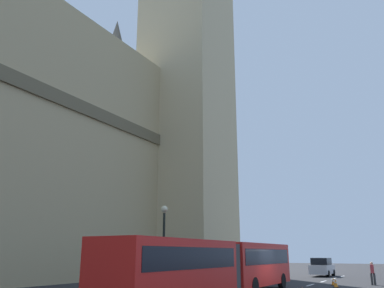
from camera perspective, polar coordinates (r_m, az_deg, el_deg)
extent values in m
cube|color=silver|center=(33.18, 16.42, -18.61)|extent=(2.20, 0.16, 0.01)
cube|color=silver|center=(37.66, 18.11, -18.01)|extent=(2.20, 0.16, 0.01)
cube|color=silver|center=(42.16, 19.44, -17.53)|extent=(2.20, 0.16, 0.01)
cube|color=silver|center=(46.68, 20.51, -17.14)|extent=(2.20, 0.16, 0.01)
cube|color=#C6B284|center=(52.92, -0.70, 10.57)|extent=(9.41, 9.41, 50.67)
cone|color=#565147|center=(48.58, -10.65, 14.42)|extent=(2.40, 2.40, 4.71)
cube|color=red|center=(27.06, 8.29, -16.45)|extent=(8.60, 2.50, 2.50)
cube|color=black|center=(27.06, 8.26, -15.49)|extent=(7.92, 2.54, 0.90)
cube|color=red|center=(18.53, -2.91, -17.20)|extent=(8.60, 2.50, 2.50)
cube|color=black|center=(18.52, -2.89, -15.81)|extent=(7.92, 2.54, 0.90)
cylinder|color=#3F3F3F|center=(22.70, 3.76, -16.83)|extent=(2.38, 2.38, 2.25)
cylinder|color=black|center=(29.34, 12.60, -18.40)|extent=(1.00, 0.30, 1.00)
cylinder|color=black|center=(24.31, 8.69, -19.30)|extent=(1.00, 0.30, 1.00)
cube|color=#B7B7BC|center=(46.13, 17.96, -16.52)|extent=(4.40, 1.80, 0.90)
cube|color=black|center=(45.91, 17.83, -15.54)|extent=(2.46, 1.66, 0.70)
cylinder|color=black|center=(47.36, 19.37, -16.81)|extent=(0.64, 0.30, 0.64)
cylinder|color=black|center=(44.60, 18.68, -17.02)|extent=(0.64, 0.30, 0.64)
cube|color=black|center=(31.50, 19.73, -18.54)|extent=(0.36, 0.36, 0.03)
cone|color=orange|center=(31.48, 19.68, -18.02)|extent=(0.28, 0.28, 0.55)
cylinder|color=white|center=(31.48, 19.68, -17.97)|extent=(0.17, 0.17, 0.08)
cube|color=black|center=(33.25, 19.43, -18.35)|extent=(0.36, 0.36, 0.03)
cone|color=orange|center=(33.24, 19.38, -17.85)|extent=(0.28, 0.28, 0.55)
cylinder|color=white|center=(33.23, 19.38, -17.81)|extent=(0.17, 0.17, 0.08)
cylinder|color=black|center=(26.19, -4.05, -14.97)|extent=(0.16, 0.16, 4.80)
sphere|color=beige|center=(26.34, -3.94, -9.19)|extent=(0.44, 0.44, 0.44)
cylinder|color=#333333|center=(34.63, 24.11, -17.07)|extent=(0.16, 0.16, 0.86)
cylinder|color=#333333|center=(34.63, 24.46, -17.03)|extent=(0.16, 0.16, 0.86)
cube|color=#BF383F|center=(34.60, 24.15, -15.85)|extent=(0.41, 0.26, 0.60)
sphere|color=beige|center=(34.59, 24.07, -15.16)|extent=(0.22, 0.22, 0.22)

